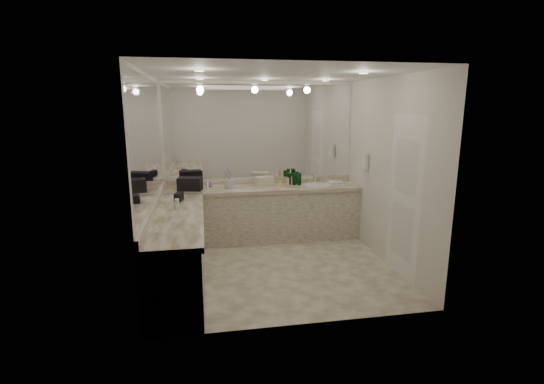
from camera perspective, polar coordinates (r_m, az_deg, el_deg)
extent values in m
plane|color=beige|center=(5.60, 0.56, -10.78)|extent=(3.20, 3.20, 0.00)
plane|color=white|center=(5.17, 0.62, 16.78)|extent=(3.20, 3.20, 0.00)
cube|color=silver|center=(6.69, -1.80, 4.62)|extent=(3.20, 0.02, 2.60)
cube|color=silver|center=(5.18, -17.08, 1.78)|extent=(0.02, 3.00, 2.60)
cube|color=silver|center=(5.74, 16.50, 2.81)|extent=(0.02, 3.00, 2.60)
cube|color=beige|center=(6.58, -1.37, -3.35)|extent=(3.20, 0.60, 0.84)
cube|color=beige|center=(6.46, -1.38, 0.47)|extent=(3.20, 0.64, 0.06)
cube|color=beige|center=(5.10, -13.46, -8.47)|extent=(0.60, 2.40, 0.84)
cube|color=beige|center=(4.96, -13.60, -3.59)|extent=(0.64, 2.42, 0.06)
cube|color=beige|center=(6.73, -1.76, 1.64)|extent=(3.20, 0.04, 0.10)
cube|color=beige|center=(5.25, -16.62, -1.96)|extent=(0.04, 3.00, 0.10)
cube|color=white|center=(6.63, -1.82, 8.67)|extent=(3.12, 0.01, 1.55)
cube|color=white|center=(5.12, -17.29, 7.02)|extent=(0.01, 2.92, 1.55)
cylinder|color=white|center=(6.68, 6.69, 0.99)|extent=(0.44, 0.44, 0.03)
cube|color=silver|center=(6.86, 6.21, 1.95)|extent=(0.24, 0.16, 0.14)
cube|color=white|center=(6.34, 13.36, 4.31)|extent=(0.06, 0.10, 0.24)
cube|color=white|center=(5.35, 18.57, -0.73)|extent=(0.02, 0.82, 2.10)
cube|color=black|center=(6.33, -11.79, 1.20)|extent=(0.40, 0.30, 0.21)
cube|color=black|center=(5.66, -13.33, -0.72)|extent=(0.13, 0.22, 0.11)
cube|color=beige|center=(6.52, -1.15, 1.59)|extent=(0.33, 0.25, 0.17)
cube|color=white|center=(6.81, 9.28, 1.35)|extent=(0.23, 0.16, 0.04)
cylinder|color=white|center=(5.21, -13.59, -1.71)|extent=(0.06, 0.06, 0.14)
imported|color=beige|center=(6.39, -6.61, 1.42)|extent=(0.08, 0.08, 0.19)
imported|color=silver|center=(6.34, -5.93, 1.44)|extent=(0.12, 0.13, 0.21)
imported|color=#FFE488|center=(6.51, -1.51, 1.60)|extent=(0.17, 0.17, 0.17)
cylinder|color=#10571F|center=(6.61, 3.97, 1.89)|extent=(0.07, 0.07, 0.21)
cylinder|color=#10571F|center=(6.71, 3.64, 2.08)|extent=(0.07, 0.07, 0.21)
cylinder|color=#10571F|center=(6.67, 2.49, 1.95)|extent=(0.07, 0.07, 0.19)
cylinder|color=#10571F|center=(6.60, 3.24, 1.87)|extent=(0.06, 0.06, 0.20)
cylinder|color=#E0B28C|center=(6.45, 2.30, 1.38)|extent=(0.04, 0.04, 0.15)
cylinder|color=silver|center=(6.36, -11.06, 0.84)|extent=(0.04, 0.04, 0.11)
cylinder|color=silver|center=(6.47, -9.41, 1.04)|extent=(0.05, 0.05, 0.10)
cylinder|color=white|center=(6.58, 0.10, 1.56)|extent=(0.05, 0.05, 0.14)
cylinder|color=#F2D84C|center=(6.55, 1.24, 1.24)|extent=(0.05, 0.05, 0.08)
cylinder|color=#9966B2|center=(6.52, -8.88, 1.08)|extent=(0.05, 0.05, 0.08)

